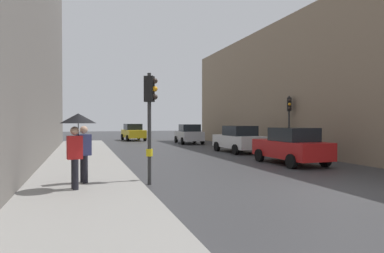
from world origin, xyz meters
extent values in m
plane|color=#38383A|center=(0.00, 0.00, 0.00)|extent=(120.00, 120.00, 0.00)
cube|color=gray|center=(-7.09, 6.00, 0.08)|extent=(3.48, 40.00, 0.16)
cube|color=gray|center=(11.35, 11.89, 4.40)|extent=(12.00, 29.36, 8.80)
cylinder|color=#2D2D2D|center=(-5.05, 2.85, 1.82)|extent=(0.12, 0.12, 3.65)
cube|color=black|center=(-5.05, 2.85, 3.13)|extent=(0.38, 0.36, 0.84)
cube|color=yellow|center=(-5.05, 2.85, 1.05)|extent=(0.24, 0.25, 0.24)
sphere|color=#2D231E|center=(-4.88, 2.75, 3.39)|extent=(0.18, 0.18, 0.18)
sphere|color=orange|center=(-4.88, 2.75, 3.13)|extent=(0.18, 0.18, 0.18)
sphere|color=#2D231E|center=(-4.88, 2.75, 2.87)|extent=(0.18, 0.18, 0.18)
cylinder|color=#2D2D2D|center=(5.05, 9.84, 1.81)|extent=(0.12, 0.12, 3.62)
cube|color=black|center=(5.05, 9.84, 3.10)|extent=(0.35, 0.38, 0.84)
cube|color=yellow|center=(5.05, 9.84, 1.05)|extent=(0.25, 0.23, 0.24)
sphere|color=#2D231E|center=(4.96, 9.68, 3.36)|extent=(0.18, 0.18, 0.18)
sphere|color=orange|center=(4.96, 9.68, 3.10)|extent=(0.18, 0.18, 0.18)
sphere|color=#2D231E|center=(4.96, 9.68, 2.84)|extent=(0.18, 0.18, 0.18)
cube|color=red|center=(2.42, 5.88, 0.72)|extent=(1.87, 4.23, 0.80)
cube|color=black|center=(2.42, 5.63, 1.44)|extent=(1.63, 2.03, 0.64)
cylinder|color=black|center=(1.49, 7.22, 0.32)|extent=(0.23, 0.64, 0.64)
cylinder|color=black|center=(3.29, 7.25, 0.32)|extent=(0.23, 0.64, 0.64)
cylinder|color=black|center=(1.54, 4.52, 0.32)|extent=(0.23, 0.64, 0.64)
cylinder|color=black|center=(3.34, 4.55, 0.32)|extent=(0.23, 0.64, 0.64)
cube|color=yellow|center=(-2.01, 27.58, 0.72)|extent=(2.12, 4.33, 0.80)
cube|color=black|center=(-2.03, 27.83, 1.44)|extent=(1.75, 2.12, 0.64)
cylinder|color=black|center=(-1.00, 26.31, 0.32)|extent=(0.27, 0.66, 0.64)
cylinder|color=black|center=(-2.80, 26.17, 0.32)|extent=(0.27, 0.66, 0.64)
cylinder|color=black|center=(-1.21, 29.00, 0.32)|extent=(0.27, 0.66, 0.64)
cylinder|color=black|center=(-3.01, 28.86, 0.32)|extent=(0.27, 0.66, 0.64)
cube|color=#BCBCC1|center=(2.16, 21.31, 0.72)|extent=(2.05, 4.30, 0.80)
cube|color=black|center=(2.15, 21.06, 1.44)|extent=(1.72, 2.09, 0.64)
cylinder|color=black|center=(1.34, 22.71, 0.32)|extent=(0.26, 0.65, 0.64)
cylinder|color=black|center=(3.14, 22.60, 0.32)|extent=(0.26, 0.65, 0.64)
cylinder|color=black|center=(1.18, 20.01, 0.32)|extent=(0.26, 0.65, 0.64)
cylinder|color=black|center=(2.98, 19.91, 0.32)|extent=(0.26, 0.65, 0.64)
cube|color=silver|center=(2.65, 12.09, 0.72)|extent=(1.99, 4.28, 0.80)
cube|color=black|center=(2.66, 11.84, 1.44)|extent=(1.69, 2.07, 0.64)
cylinder|color=black|center=(1.69, 13.40, 0.32)|extent=(0.25, 0.65, 0.64)
cylinder|color=black|center=(3.49, 13.48, 0.32)|extent=(0.25, 0.65, 0.64)
cylinder|color=black|center=(1.81, 10.70, 0.32)|extent=(0.25, 0.65, 0.64)
cylinder|color=black|center=(3.61, 10.78, 0.32)|extent=(0.25, 0.65, 0.64)
cylinder|color=black|center=(-7.35, 2.10, 0.58)|extent=(0.16, 0.16, 0.85)
cylinder|color=black|center=(-7.31, 1.90, 0.58)|extent=(0.16, 0.16, 0.85)
cube|color=red|center=(-7.33, 2.00, 1.34)|extent=(0.45, 0.34, 0.66)
sphere|color=tan|center=(-7.33, 2.00, 1.81)|extent=(0.24, 0.24, 0.24)
cylinder|color=black|center=(-7.24, 2.02, 1.59)|extent=(0.02, 0.02, 0.90)
cone|color=black|center=(-7.24, 2.02, 2.16)|extent=(1.00, 1.00, 0.28)
cylinder|color=black|center=(-7.12, 3.04, 0.58)|extent=(0.16, 0.16, 0.85)
cylinder|color=black|center=(-7.05, 2.85, 0.58)|extent=(0.16, 0.16, 0.85)
cube|color=navy|center=(-7.08, 2.94, 1.34)|extent=(0.46, 0.38, 0.66)
sphere|color=tan|center=(-7.08, 2.94, 1.81)|extent=(0.24, 0.24, 0.24)
cube|color=black|center=(-7.37, 2.84, 1.34)|extent=(0.28, 0.33, 0.40)
camera|label=1|loc=(-7.12, -7.97, 2.09)|focal=31.34mm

